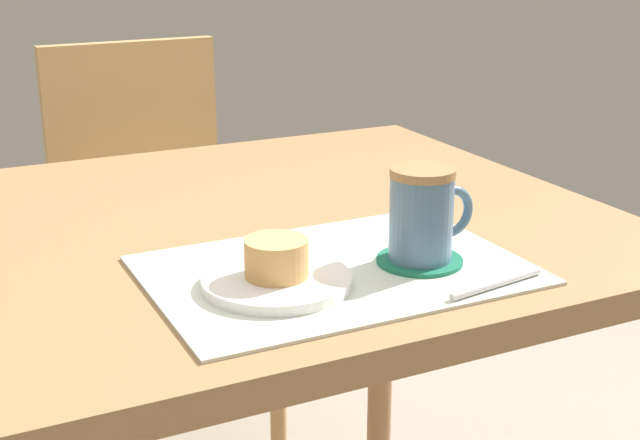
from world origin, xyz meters
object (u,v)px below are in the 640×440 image
object	(u,v)px
dining_table	(221,285)
coffee_mug	(423,214)
wooden_chair	(154,226)
pastry_plate	(277,281)
pastry	(277,258)

from	to	relation	value
dining_table	coffee_mug	world-z (taller)	coffee_mug
dining_table	wooden_chair	distance (m)	0.78
dining_table	pastry_plate	xyz separation A→B (m)	(-0.02, -0.24, 0.10)
pastry	coffee_mug	world-z (taller)	coffee_mug
dining_table	pastry_plate	world-z (taller)	pastry_plate
dining_table	coffee_mug	xyz separation A→B (m)	(0.16, -0.25, 0.15)
coffee_mug	pastry	bearing A→B (deg)	177.55
pastry_plate	coffee_mug	distance (m)	0.19
dining_table	pastry_plate	size ratio (longest dim) A/B	6.36
pastry_plate	dining_table	bearing A→B (deg)	85.17
wooden_chair	coffee_mug	world-z (taller)	wooden_chair
dining_table	pastry	world-z (taller)	pastry
wooden_chair	pastry_plate	size ratio (longest dim) A/B	5.38
dining_table	pastry_plate	bearing A→B (deg)	-94.83
dining_table	pastry_plate	distance (m)	0.26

